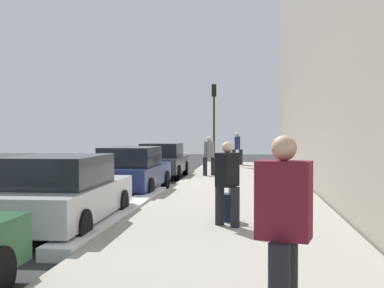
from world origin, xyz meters
name	(u,v)px	position (x,y,z in m)	size (l,w,h in m)	color
ground_plane	(142,190)	(0.00, 0.00, 0.00)	(56.00, 56.00, 0.00)	#28282B
sidewalk	(239,190)	(0.00, -3.30, 0.07)	(28.00, 4.60, 0.15)	#A39E93
lane_stripe_centre	(52,189)	(0.00, 3.20, 0.00)	(28.00, 0.14, 0.01)	gold
snow_bank_curb	(125,211)	(-4.95, -0.70, 0.11)	(8.31, 0.56, 0.22)	white
parked_car_silver	(63,192)	(-6.63, 0.14, 0.76)	(4.53, 1.96, 1.51)	black
parked_car_navy	(132,170)	(-0.77, 0.15, 0.76)	(4.35, 1.92, 1.51)	black
parked_car_charcoal	(163,160)	(4.85, 0.16, 0.76)	(4.24, 1.93, 1.51)	black
pedestrian_black_coat	(227,181)	(-6.66, -3.21, 1.03)	(0.52, 0.49, 1.64)	black
pedestrian_burgundy_coat	(284,227)	(-11.53, -3.94, 1.11)	(0.58, 0.55, 1.79)	black
pedestrian_navy_coat	(237,147)	(11.56, -2.97, 1.13)	(0.51, 0.61, 1.84)	black
pedestrian_grey_coat	(209,155)	(4.31, -1.95, 1.04)	(0.53, 0.51, 1.66)	black
traffic_light_pole	(214,111)	(11.71, -1.62, 3.26)	(0.35, 0.26, 4.63)	#2D2D19
rolling_suitcase	(229,207)	(-6.14, -3.23, 0.44)	(0.34, 0.22, 0.93)	#191E38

